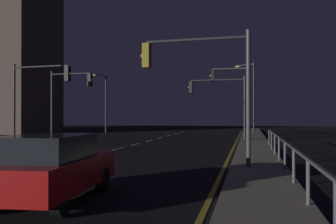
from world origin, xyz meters
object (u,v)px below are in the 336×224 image
Objects in this scene: car at (50,167)px; street_lamp_mid_block at (251,91)px; traffic_light_mid_left at (232,88)px; traffic_light_overhead_east at (38,87)px; traffic_light_far_left at (198,71)px; street_lamp_across_street at (104,97)px; traffic_light_far_right at (69,92)px; traffic_light_far_center at (218,95)px.

street_lamp_mid_block is (4.72, 33.35, 3.65)m from car.
street_lamp_mid_block is (1.49, 9.53, 0.32)m from traffic_light_mid_left.
street_lamp_mid_block reaches higher than traffic_light_overhead_east.
traffic_light_far_left is 0.75× the size of street_lamp_across_street.
traffic_light_overhead_east is at bearing 141.67° from traffic_light_far_left.
traffic_light_far_center is at bearing 15.39° from traffic_light_far_right.
street_lamp_mid_block is at bearing 81.95° from car.
car is at bearing -60.41° from traffic_light_overhead_east.
traffic_light_far_left is (-0.56, -17.36, -0.48)m from traffic_light_mid_left.
traffic_light_mid_left reaches higher than traffic_light_far_right.
traffic_light_overhead_east is 13.55m from traffic_light_far_center.
traffic_light_mid_left reaches higher than traffic_light_overhead_east.
traffic_light_far_right is at bearing -164.25° from traffic_light_mid_left.
street_lamp_across_street is (-13.50, 11.07, 0.38)m from traffic_light_far_center.
street_lamp_across_street is (-2.50, 18.99, 0.17)m from traffic_light_overhead_east.
traffic_light_far_center is at bearing 35.74° from traffic_light_overhead_east.
traffic_light_far_right is at bearing 91.23° from traffic_light_overhead_east.
traffic_light_overhead_east is 19.15m from street_lamp_across_street.
car is 0.68× the size of street_lamp_across_street.
traffic_light_mid_left is at bearing 15.75° from traffic_light_far_right.
street_lamp_across_street is (-2.40, 14.13, 0.21)m from traffic_light_far_right.
traffic_light_mid_left is 12.62m from traffic_light_far_right.
traffic_light_mid_left is 17.38m from traffic_light_far_left.
traffic_light_far_right is 18.82m from street_lamp_mid_block.
street_lamp_across_street reaches higher than traffic_light_far_right.
traffic_light_far_center is 10.25m from street_lamp_mid_block.
car is 36.47m from street_lamp_across_street.
traffic_light_mid_left is 1.16× the size of traffic_light_far_left.
traffic_light_far_center is 17.46m from street_lamp_across_street.
traffic_light_mid_left is 0.81× the size of street_lamp_mid_block.
street_lamp_mid_block reaches higher than traffic_light_far_left.
traffic_light_far_center is at bearing -160.55° from traffic_light_mid_left.
traffic_light_far_center is at bearing -104.37° from street_lamp_mid_block.
traffic_light_far_center is 0.90× the size of traffic_light_far_right.
car is 0.90× the size of traffic_light_far_left.
car is at bearing -71.84° from street_lamp_across_street.
traffic_light_far_center is (11.00, 7.92, -0.20)m from traffic_light_overhead_east.
street_lamp_across_street is at bearing 140.64° from traffic_light_far_center.
traffic_light_overhead_east is at bearing -127.23° from street_lamp_mid_block.
traffic_light_far_right is 14.33m from street_lamp_across_street.
traffic_light_mid_left is at bearing -36.35° from street_lamp_across_street.
street_lamp_across_street is (-14.54, 10.70, -0.15)m from traffic_light_mid_left.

